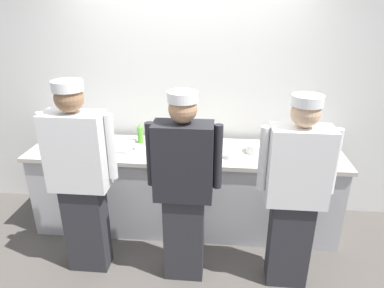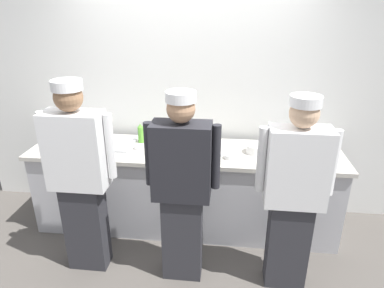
{
  "view_description": "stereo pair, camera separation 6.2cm",
  "coord_description": "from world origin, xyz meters",
  "px_view_note": "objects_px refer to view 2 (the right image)",
  "views": [
    {
      "loc": [
        0.36,
        -2.72,
        2.24
      ],
      "look_at": [
        0.08,
        0.33,
        0.96
      ],
      "focal_mm": 31.95,
      "sensor_mm": 36.0,
      "label": 1
    },
    {
      "loc": [
        0.42,
        -2.72,
        2.24
      ],
      "look_at": [
        0.08,
        0.33,
        0.96
      ],
      "focal_mm": 31.95,
      "sensor_mm": 36.0,
      "label": 2
    }
  ],
  "objects_px": {
    "ramekin_yellow_sauce": "(178,146)",
    "chefs_knife": "(207,154)",
    "ramekin_orange_sauce": "(230,156)",
    "mixing_bowl_steel": "(289,148)",
    "sheet_tray": "(110,144)",
    "squeeze_bottle_primary": "(141,134)",
    "ramekin_red_sauce": "(138,147)",
    "plate_stack_rear": "(256,149)",
    "chef_center": "(182,186)",
    "plate_stack_front": "(65,146)",
    "chef_near_left": "(79,175)",
    "chef_far_right": "(294,193)",
    "deli_cup": "(322,148)"
  },
  "relations": [
    {
      "from": "plate_stack_rear",
      "to": "chef_near_left",
      "type": "bearing_deg",
      "value": -154.4
    },
    {
      "from": "sheet_tray",
      "to": "mixing_bowl_steel",
      "type": "bearing_deg",
      "value": -0.15
    },
    {
      "from": "mixing_bowl_steel",
      "to": "plate_stack_rear",
      "type": "bearing_deg",
      "value": -177.7
    },
    {
      "from": "plate_stack_rear",
      "to": "ramekin_orange_sauce",
      "type": "height_order",
      "value": "plate_stack_rear"
    },
    {
      "from": "mixing_bowl_steel",
      "to": "ramekin_orange_sauce",
      "type": "xyz_separation_m",
      "value": [
        -0.56,
        -0.18,
        -0.03
      ]
    },
    {
      "from": "mixing_bowl_steel",
      "to": "sheet_tray",
      "type": "bearing_deg",
      "value": 179.85
    },
    {
      "from": "chefs_knife",
      "to": "sheet_tray",
      "type": "bearing_deg",
      "value": 172.98
    },
    {
      "from": "plate_stack_front",
      "to": "sheet_tray",
      "type": "bearing_deg",
      "value": 16.32
    },
    {
      "from": "chef_near_left",
      "to": "plate_stack_front",
      "type": "relative_size",
      "value": 7.5
    },
    {
      "from": "plate_stack_rear",
      "to": "ramekin_yellow_sauce",
      "type": "bearing_deg",
      "value": 177.29
    },
    {
      "from": "chef_far_right",
      "to": "chefs_knife",
      "type": "distance_m",
      "value": 0.96
    },
    {
      "from": "chef_center",
      "to": "sheet_tray",
      "type": "bearing_deg",
      "value": 138.35
    },
    {
      "from": "chef_far_right",
      "to": "ramekin_orange_sauce",
      "type": "distance_m",
      "value": 0.76
    },
    {
      "from": "ramekin_yellow_sauce",
      "to": "ramekin_orange_sauce",
      "type": "xyz_separation_m",
      "value": [
        0.52,
        -0.2,
        0.0
      ]
    },
    {
      "from": "mixing_bowl_steel",
      "to": "chef_near_left",
      "type": "bearing_deg",
      "value": -158.05
    },
    {
      "from": "plate_stack_rear",
      "to": "sheet_tray",
      "type": "relative_size",
      "value": 0.41
    },
    {
      "from": "plate_stack_rear",
      "to": "squeeze_bottle_primary",
      "type": "xyz_separation_m",
      "value": [
        -1.18,
        0.13,
        0.06
      ]
    },
    {
      "from": "ramekin_red_sauce",
      "to": "plate_stack_rear",
      "type": "bearing_deg",
      "value": 1.92
    },
    {
      "from": "plate_stack_front",
      "to": "deli_cup",
      "type": "xyz_separation_m",
      "value": [
        2.53,
        0.18,
        0.02
      ]
    },
    {
      "from": "plate_stack_rear",
      "to": "sheet_tray",
      "type": "distance_m",
      "value": 1.47
    },
    {
      "from": "chef_near_left",
      "to": "ramekin_yellow_sauce",
      "type": "relative_size",
      "value": 20.7
    },
    {
      "from": "chef_near_left",
      "to": "chef_far_right",
      "type": "xyz_separation_m",
      "value": [
        1.74,
        -0.02,
        -0.04
      ]
    },
    {
      "from": "sheet_tray",
      "to": "ramekin_yellow_sauce",
      "type": "distance_m",
      "value": 0.7
    },
    {
      "from": "chef_far_right",
      "to": "deli_cup",
      "type": "height_order",
      "value": "chef_far_right"
    },
    {
      "from": "sheet_tray",
      "to": "ramekin_red_sauce",
      "type": "bearing_deg",
      "value": -10.44
    },
    {
      "from": "deli_cup",
      "to": "ramekin_yellow_sauce",
      "type": "bearing_deg",
      "value": -178.77
    },
    {
      "from": "chef_near_left",
      "to": "mixing_bowl_steel",
      "type": "bearing_deg",
      "value": 21.95
    },
    {
      "from": "plate_stack_front",
      "to": "ramekin_red_sauce",
      "type": "relative_size",
      "value": 2.84
    },
    {
      "from": "ramekin_orange_sauce",
      "to": "chef_center",
      "type": "bearing_deg",
      "value": -123.12
    },
    {
      "from": "plate_stack_rear",
      "to": "ramekin_yellow_sauce",
      "type": "height_order",
      "value": "plate_stack_rear"
    },
    {
      "from": "chef_center",
      "to": "plate_stack_front",
      "type": "bearing_deg",
      "value": 153.77
    },
    {
      "from": "chef_near_left",
      "to": "squeeze_bottle_primary",
      "type": "xyz_separation_m",
      "value": [
        0.31,
        0.85,
        0.06
      ]
    },
    {
      "from": "chef_center",
      "to": "chef_far_right",
      "type": "height_order",
      "value": "chef_center"
    },
    {
      "from": "ramekin_orange_sauce",
      "to": "plate_stack_rear",
      "type": "bearing_deg",
      "value": 33.27
    },
    {
      "from": "chefs_knife",
      "to": "chef_far_right",
      "type": "bearing_deg",
      "value": -41.03
    },
    {
      "from": "ramekin_yellow_sauce",
      "to": "chefs_knife",
      "type": "xyz_separation_m",
      "value": [
        0.3,
        -0.14,
        -0.01
      ]
    },
    {
      "from": "plate_stack_rear",
      "to": "ramekin_orange_sauce",
      "type": "xyz_separation_m",
      "value": [
        -0.25,
        -0.17,
        -0.02
      ]
    },
    {
      "from": "ramekin_orange_sauce",
      "to": "mixing_bowl_steel",
      "type": "bearing_deg",
      "value": 17.48
    },
    {
      "from": "chef_near_left",
      "to": "plate_stack_rear",
      "type": "xyz_separation_m",
      "value": [
        1.49,
        0.71,
        0.01
      ]
    },
    {
      "from": "squeeze_bottle_primary",
      "to": "ramekin_red_sauce",
      "type": "bearing_deg",
      "value": -85.49
    },
    {
      "from": "ramekin_red_sauce",
      "to": "squeeze_bottle_primary",
      "type": "bearing_deg",
      "value": 94.51
    },
    {
      "from": "chef_center",
      "to": "plate_stack_rear",
      "type": "xyz_separation_m",
      "value": [
        0.62,
        0.74,
        0.04
      ]
    },
    {
      "from": "chef_center",
      "to": "sheet_tray",
      "type": "distance_m",
      "value": 1.13
    },
    {
      "from": "chef_center",
      "to": "ramekin_yellow_sauce",
      "type": "bearing_deg",
      "value": 101.1
    },
    {
      "from": "ramekin_orange_sauce",
      "to": "chefs_knife",
      "type": "distance_m",
      "value": 0.23
    },
    {
      "from": "squeeze_bottle_primary",
      "to": "ramekin_yellow_sauce",
      "type": "xyz_separation_m",
      "value": [
        0.4,
        -0.1,
        -0.08
      ]
    },
    {
      "from": "chef_center",
      "to": "plate_stack_front",
      "type": "height_order",
      "value": "chef_center"
    },
    {
      "from": "chef_near_left",
      "to": "chef_far_right",
      "type": "height_order",
      "value": "chef_near_left"
    },
    {
      "from": "sheet_tray",
      "to": "chef_near_left",
      "type": "bearing_deg",
      "value": -91.05
    },
    {
      "from": "squeeze_bottle_primary",
      "to": "chefs_knife",
      "type": "xyz_separation_m",
      "value": [
        0.71,
        -0.24,
        -0.09
      ]
    }
  ]
}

